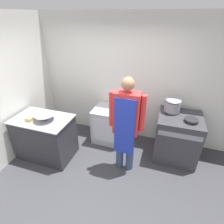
% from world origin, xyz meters
% --- Properties ---
extents(ground_plane, '(14.00, 14.00, 0.00)m').
position_xyz_m(ground_plane, '(0.00, 0.00, 0.00)').
color(ground_plane, '#38383D').
extents(wall_back, '(8.00, 0.05, 2.70)m').
position_xyz_m(wall_back, '(0.00, 1.75, 1.35)').
color(wall_back, silver).
rests_on(wall_back, ground_plane).
extents(wall_left, '(0.05, 8.00, 2.70)m').
position_xyz_m(wall_left, '(-1.82, 1.00, 1.35)').
color(wall_left, silver).
rests_on(wall_left, ground_plane).
extents(prep_counter, '(1.12, 0.70, 0.89)m').
position_xyz_m(prep_counter, '(-1.19, 0.49, 0.44)').
color(prep_counter, '#2D2D33').
rests_on(prep_counter, ground_plane).
extents(stove, '(0.81, 0.79, 0.96)m').
position_xyz_m(stove, '(1.34, 1.28, 0.47)').
color(stove, '#38383D').
rests_on(stove, ground_plane).
extents(fridge_unit, '(0.70, 0.63, 0.81)m').
position_xyz_m(fridge_unit, '(-0.12, 1.39, 0.40)').
color(fridge_unit, silver).
rests_on(fridge_unit, ground_plane).
extents(person_cook, '(0.61, 0.24, 1.82)m').
position_xyz_m(person_cook, '(0.43, 0.63, 1.03)').
color(person_cook, '#38476B').
rests_on(person_cook, ground_plane).
extents(mixing_bowl, '(0.38, 0.38, 0.12)m').
position_xyz_m(mixing_bowl, '(-1.08, 0.46, 0.95)').
color(mixing_bowl, gray).
rests_on(mixing_bowl, prep_counter).
extents(plastic_tub, '(0.12, 0.12, 0.07)m').
position_xyz_m(plastic_tub, '(-1.35, 0.37, 0.92)').
color(plastic_tub, '#D8B266').
rests_on(plastic_tub, prep_counter).
extents(stock_pot, '(0.30, 0.30, 0.26)m').
position_xyz_m(stock_pot, '(1.16, 1.42, 1.09)').
color(stock_pot, gray).
rests_on(stock_pot, stove).
extents(saute_pan, '(0.24, 0.24, 0.04)m').
position_xyz_m(saute_pan, '(1.50, 1.15, 0.98)').
color(saute_pan, '#262628').
rests_on(saute_pan, stove).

